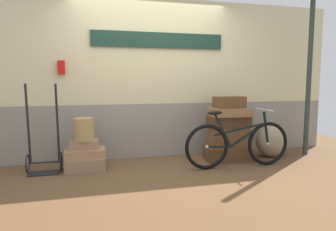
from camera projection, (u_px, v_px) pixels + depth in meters
ground at (162, 171)px, 4.33m from camera, size 8.51×5.20×0.06m
station_building at (150, 79)px, 4.99m from camera, size 6.51×0.74×2.57m
suitcase_0 at (85, 164)px, 4.29m from camera, size 0.55×0.38×0.18m
suitcase_1 at (85, 153)px, 4.28m from camera, size 0.56×0.33×0.12m
suitcase_2 at (84, 144)px, 4.29m from camera, size 0.41×0.29×0.12m
suitcase_3 at (228, 153)px, 4.84m from camera, size 0.76×0.52×0.22m
suitcase_4 at (228, 141)px, 4.84m from camera, size 0.62×0.40×0.16m
suitcase_5 at (229, 132)px, 4.82m from camera, size 0.61×0.41×0.14m
suitcase_6 at (229, 122)px, 4.83m from camera, size 0.64×0.37×0.18m
suitcase_7 at (230, 112)px, 4.78m from camera, size 0.63×0.40×0.13m
suitcase_8 at (229, 102)px, 4.78m from camera, size 0.49×0.31×0.18m
wicker_basket at (84, 129)px, 4.25m from camera, size 0.28×0.28×0.32m
luggage_trolley at (44, 152)px, 4.17m from camera, size 0.46×0.35×1.22m
burlap_sack at (271, 141)px, 5.02m from camera, size 0.51×0.44×0.53m
bicycle at (238, 144)px, 4.41m from camera, size 1.61×0.46×0.84m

